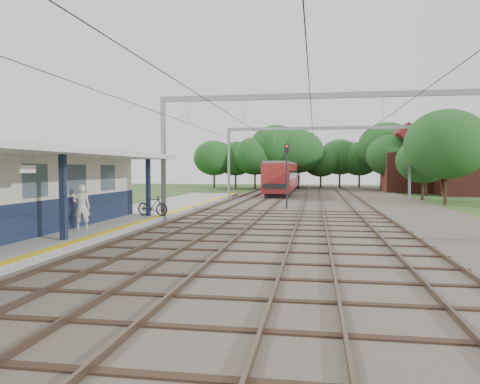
# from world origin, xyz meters

# --- Properties ---
(ground) EXTENTS (160.00, 160.00, 0.00)m
(ground) POSITION_xyz_m (0.00, 0.00, 0.00)
(ground) COLOR #2D4C1E
(ground) RESTS_ON ground
(ballast_bed) EXTENTS (18.00, 90.00, 0.10)m
(ballast_bed) POSITION_xyz_m (4.00, 30.00, 0.05)
(ballast_bed) COLOR #473D33
(ballast_bed) RESTS_ON ground
(platform) EXTENTS (5.00, 52.00, 0.35)m
(platform) POSITION_xyz_m (-7.50, 14.00, 0.17)
(platform) COLOR gray
(platform) RESTS_ON ground
(yellow_stripe) EXTENTS (0.45, 52.00, 0.01)m
(yellow_stripe) POSITION_xyz_m (-5.25, 14.00, 0.35)
(yellow_stripe) COLOR yellow
(yellow_stripe) RESTS_ON platform
(station_building) EXTENTS (3.41, 18.00, 3.40)m
(station_building) POSITION_xyz_m (-8.88, 7.00, 2.04)
(station_building) COLOR beige
(station_building) RESTS_ON platform
(canopy) EXTENTS (6.40, 20.00, 3.44)m
(canopy) POSITION_xyz_m (-7.77, 6.00, 3.64)
(canopy) COLOR #101B34
(canopy) RESTS_ON platform
(rail_tracks) EXTENTS (11.80, 88.00, 0.15)m
(rail_tracks) POSITION_xyz_m (1.50, 30.00, 0.18)
(rail_tracks) COLOR brown
(rail_tracks) RESTS_ON ballast_bed
(catenary_system) EXTENTS (17.22, 88.00, 7.00)m
(catenary_system) POSITION_xyz_m (3.39, 25.28, 5.51)
(catenary_system) COLOR gray
(catenary_system) RESTS_ON ground
(tree_band) EXTENTS (31.72, 30.88, 8.82)m
(tree_band) POSITION_xyz_m (3.84, 57.12, 4.92)
(tree_band) COLOR #382619
(tree_band) RESTS_ON ground
(house_near) EXTENTS (7.00, 6.12, 7.89)m
(house_near) POSITION_xyz_m (21.00, 46.00, 2.99)
(house_near) COLOR brown
(house_near) RESTS_ON ground
(house_far) EXTENTS (8.00, 6.12, 8.66)m
(house_far) POSITION_xyz_m (16.00, 52.00, 3.23)
(house_far) COLOR brown
(house_far) RESTS_ON ground
(person) EXTENTS (0.86, 0.73, 1.99)m
(person) POSITION_xyz_m (-6.66, 8.81, 1.34)
(person) COLOR beige
(person) RESTS_ON platform
(bicycle) EXTENTS (2.00, 0.93, 1.16)m
(bicycle) POSITION_xyz_m (-5.66, 15.00, 0.93)
(bicycle) COLOR black
(bicycle) RESTS_ON platform
(train) EXTENTS (2.80, 34.89, 3.69)m
(train) POSITION_xyz_m (-0.50, 52.76, 2.06)
(train) COLOR black
(train) RESTS_ON ballast_bed
(signal_post) EXTENTS (0.37, 0.32, 4.80)m
(signal_post) POSITION_xyz_m (1.35, 23.88, 3.13)
(signal_post) COLOR black
(signal_post) RESTS_ON ground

